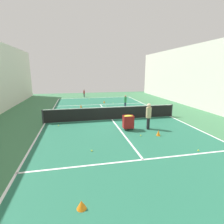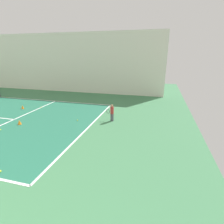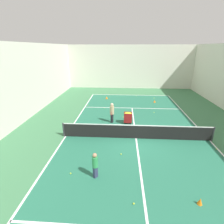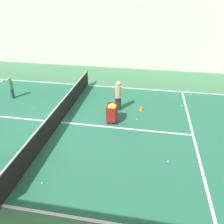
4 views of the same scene
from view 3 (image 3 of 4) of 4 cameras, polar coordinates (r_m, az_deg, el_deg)
The scene contains 28 objects.
ground_plane at distance 11.93m, azimuth 7.86°, elevation -8.57°, with size 35.00×35.00×0.00m, color #3D754C.
court_playing_area at distance 11.93m, azimuth 7.86°, elevation -8.56°, with size 9.61×22.76×0.00m.
line_baseline_far at distance 22.56m, azimuth 5.99°, elevation 5.52°, with size 9.61×0.10×0.00m, color white.
line_sideline_left at distance 12.50m, azimuth -14.89°, elevation -7.66°, with size 0.10×22.76×0.00m, color white.
line_sideline_right at distance 13.21m, azimuth 29.36°, elevation -8.18°, with size 0.10×22.76×0.00m, color white.
line_service_far at distance 17.66m, azimuth 6.55°, elevation 1.29°, with size 9.61×0.10×0.00m, color white.
line_centre_service at distance 11.93m, azimuth 7.86°, elevation -8.55°, with size 0.10×12.52×0.00m, color white.
hall_enclosure_far at distance 26.15m, azimuth 5.92°, elevation 14.38°, with size 17.84×0.15×6.13m.
tennis_net at distance 11.69m, azimuth 7.98°, elevation -6.37°, with size 9.91×0.10×0.99m.
coach_at_net at distance 13.88m, azimuth -0.00°, elevation 0.14°, with size 0.40×0.68×1.64m.
child_midcourt at distance 8.33m, azimuth -5.55°, elevation -16.48°, with size 0.36×0.36×1.30m.
ball_cart at distance 13.86m, azimuth 5.23°, elevation -1.24°, with size 0.63×0.47×0.93m.
training_cone_1 at distance 20.75m, azimuth -1.76°, elevation 4.75°, with size 0.28×0.28×0.31m, color orange.
training_cone_2 at distance 8.31m, azimuth 26.81°, elevation -24.59°, with size 0.19×0.19×0.28m, color orange.
training_cone_3 at distance 15.33m, azimuth -0.05°, elevation -0.95°, with size 0.23×0.23×0.32m, color orange.
training_cone_4 at distance 19.96m, azimuth 13.73°, elevation 3.43°, with size 0.27×0.27×0.24m, color orange.
tennis_ball_0 at distance 17.50m, azimuth -2.47°, elevation 1.34°, with size 0.07×0.07×0.07m, color yellow.
tennis_ball_1 at distance 21.55m, azimuth 13.61°, elevation 4.44°, with size 0.07×0.07×0.07m, color yellow.
tennis_ball_2 at distance 20.66m, azimuth 19.48°, elevation 3.15°, with size 0.07×0.07×0.07m, color yellow.
tennis_ball_6 at distance 15.21m, azimuth 3.66°, elevation -1.69°, with size 0.07×0.07×0.07m, color yellow.
tennis_ball_7 at distance 16.76m, azimuth 13.57°, elevation -0.12°, with size 0.07×0.07×0.07m, color yellow.
tennis_ball_8 at distance 12.34m, azimuth 30.94°, elevation -10.33°, with size 0.07×0.07×0.07m, color yellow.
tennis_ball_10 at distance 22.06m, azimuth 7.93°, elevation 5.18°, with size 0.07×0.07×0.07m, color yellow.
tennis_ball_11 at distance 13.49m, azimuth 24.08°, elevation -6.54°, with size 0.07×0.07×0.07m, color yellow.
tennis_ball_12 at distance 18.47m, azimuth -7.89°, elevation 2.19°, with size 0.07×0.07×0.07m, color yellow.
tennis_ball_13 at distance 10.21m, azimuth 2.97°, elevation -13.58°, with size 0.07×0.07×0.07m, color yellow.
tennis_ball_14 at distance 7.70m, azimuth 7.11°, elevation -27.55°, with size 0.07×0.07×0.07m, color yellow.
tennis_ball_15 at distance 9.12m, azimuth -13.37°, elevation -18.92°, with size 0.07×0.07×0.07m, color yellow.
Camera 3 is at (-0.95, -10.42, 5.73)m, focal length 28.00 mm.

